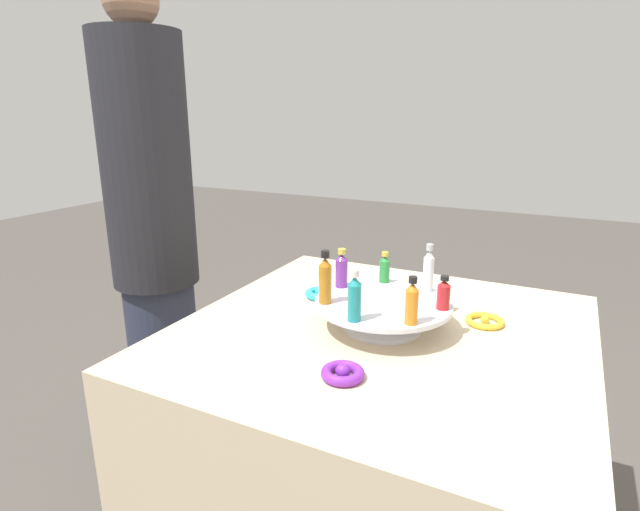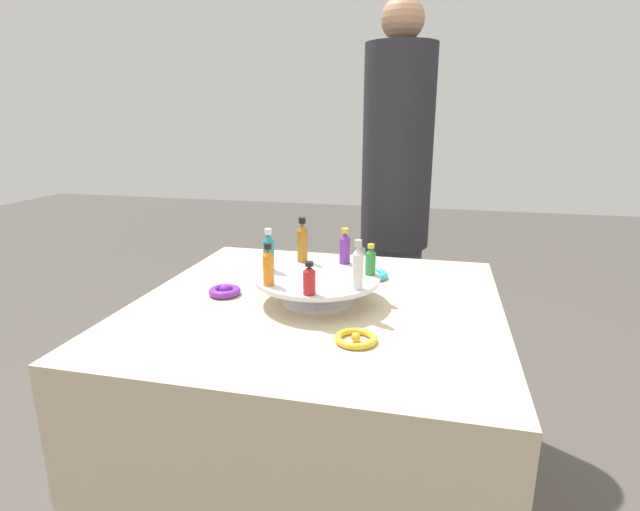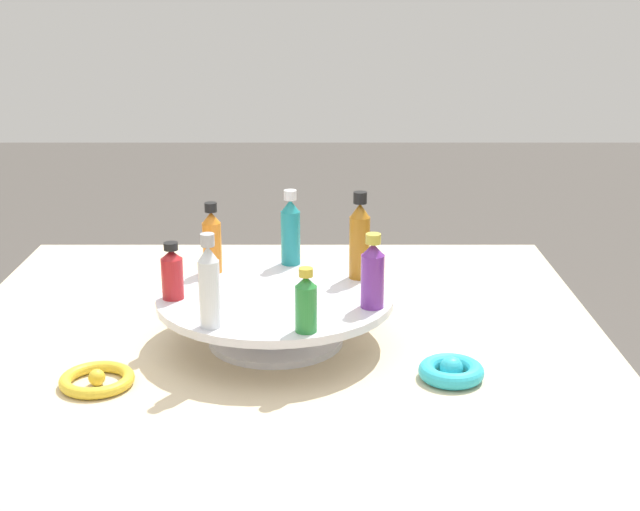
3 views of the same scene
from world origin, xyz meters
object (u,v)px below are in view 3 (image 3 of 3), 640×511
at_px(bottle_orange, 209,241).
at_px(ribbon_bow_teal, 449,371).
at_px(bottle_clear, 207,285).
at_px(bottle_amber, 357,239).
at_px(bottle_teal, 288,230).
at_px(ribbon_bow_gold, 94,380).
at_px(ribbon_bow_purple, 274,275).
at_px(display_stand, 273,310).
at_px(bottle_purple, 370,274).
at_px(bottle_green, 303,303).
at_px(bottle_red, 169,273).

bearing_deg(bottle_orange, ribbon_bow_teal, -33.93).
relative_size(bottle_clear, ribbon_bow_teal, 1.44).
relative_size(bottle_amber, bottle_teal, 1.11).
height_order(bottle_amber, ribbon_bow_gold, bottle_amber).
relative_size(bottle_orange, bottle_clear, 0.87).
distance_m(ribbon_bow_purple, ribbon_bow_gold, 0.48).
height_order(display_stand, ribbon_bow_purple, display_stand).
relative_size(bottle_amber, ribbon_bow_purple, 1.47).
height_order(bottle_purple, bottle_clear, bottle_clear).
bearing_deg(ribbon_bow_teal, bottle_purple, 143.52).
distance_m(bottle_green, bottle_orange, 0.29).
bearing_deg(ribbon_bow_teal, bottle_amber, 119.75).
height_order(display_stand, bottle_orange, bottle_orange).
distance_m(bottle_orange, ribbon_bow_teal, 0.43).
xyz_separation_m(display_stand, bottle_orange, (-0.10, 0.11, 0.08)).
height_order(bottle_teal, bottle_red, bottle_teal).
bearing_deg(bottle_green, bottle_clear, 172.93).
relative_size(bottle_purple, bottle_red, 1.28).
xyz_separation_m(bottle_green, ribbon_bow_purple, (-0.06, 0.41, -0.10)).
xyz_separation_m(bottle_amber, ribbon_bow_gold, (-0.36, -0.22, -0.13)).
relative_size(bottle_orange, ribbon_bow_gold, 1.13).
bearing_deg(bottle_green, bottle_red, 147.22).
height_order(bottle_red, ribbon_bow_gold, bottle_red).
bearing_deg(ribbon_bow_teal, ribbon_bow_gold, -177.64).
xyz_separation_m(bottle_amber, bottle_red, (-0.27, -0.09, -0.02)).
distance_m(display_stand, bottle_orange, 0.17).
distance_m(bottle_green, ribbon_bow_gold, 0.30).
xyz_separation_m(bottle_teal, ribbon_bow_purple, (-0.03, 0.13, -0.12)).
distance_m(bottle_red, bottle_clear, 0.13).
distance_m(bottle_purple, bottle_amber, 0.13).
distance_m(bottle_orange, bottle_red, 0.13).
xyz_separation_m(bottle_purple, bottle_teal, (-0.12, 0.20, 0.01)).
xyz_separation_m(bottle_amber, bottle_teal, (-0.11, 0.07, -0.01)).
xyz_separation_m(bottle_green, bottle_purple, (0.09, 0.09, 0.01)).
xyz_separation_m(bottle_red, bottle_clear, (0.07, -0.11, 0.02)).
bearing_deg(ribbon_bow_purple, bottle_purple, -65.14).
xyz_separation_m(bottle_clear, ribbon_bow_purple, (0.07, 0.40, -0.12)).
distance_m(bottle_purple, ribbon_bow_purple, 0.38).
bearing_deg(bottle_red, bottle_clear, -58.50).
bearing_deg(ribbon_bow_teal, ribbon_bow_purple, 122.36).
xyz_separation_m(bottle_purple, bottle_amber, (-0.01, 0.13, 0.01)).
height_order(bottle_amber, ribbon_bow_purple, bottle_amber).
bearing_deg(bottle_teal, bottle_orange, -161.35).
xyz_separation_m(bottle_purple, ribbon_bow_teal, (0.10, -0.08, -0.11)).
bearing_deg(bottle_orange, ribbon_bow_purple, 61.32).
xyz_separation_m(bottle_amber, ribbon_bow_teal, (0.12, -0.20, -0.13)).
height_order(bottle_teal, ribbon_bow_purple, bottle_teal).
distance_m(ribbon_bow_gold, ribbon_bow_teal, 0.48).
distance_m(bottle_green, bottle_clear, 0.13).
bearing_deg(bottle_red, ribbon_bow_purple, 64.82).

